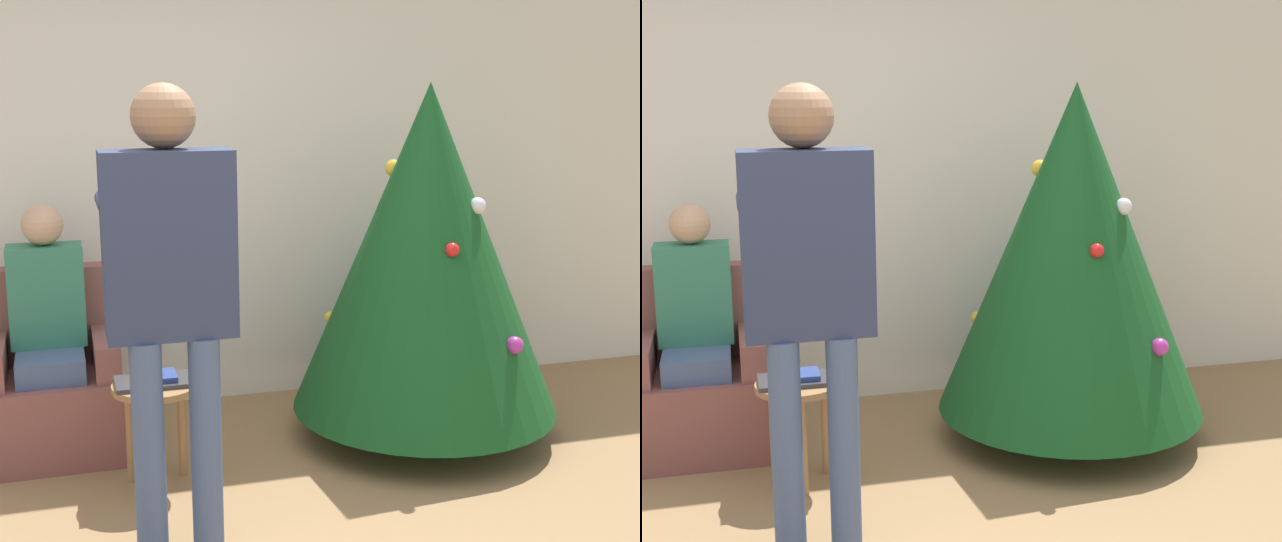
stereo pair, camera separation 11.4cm
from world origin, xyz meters
TOP-DOWN VIEW (x-y plane):
  - wall_back at (0.00, 2.23)m, footprint 8.00×0.06m
  - christmas_tree at (1.30, 1.35)m, footprint 1.36×1.36m
  - armchair at (-0.55, 1.71)m, footprint 0.65×0.63m
  - person_seated at (-0.55, 1.68)m, footprint 0.36×0.46m
  - person_standing at (-0.09, 0.52)m, footprint 0.49×0.57m
  - side_stool at (-0.10, 1.13)m, footprint 0.39×0.39m
  - laptop at (-0.10, 1.13)m, footprint 0.36×0.22m
  - book at (-0.10, 1.13)m, footprint 0.19×0.15m

SIDE VIEW (x-z plane):
  - armchair at x=-0.55m, z-range -0.13..0.76m
  - side_stool at x=-0.10m, z-range 0.16..0.65m
  - laptop at x=-0.10m, z-range 0.49..0.51m
  - book at x=-0.10m, z-range 0.51..0.53m
  - person_seated at x=-0.55m, z-range 0.05..1.28m
  - christmas_tree at x=1.30m, z-range 0.08..1.89m
  - person_standing at x=-0.09m, z-range 0.20..2.01m
  - wall_back at x=0.00m, z-range 0.00..2.70m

